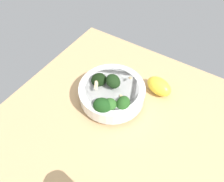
% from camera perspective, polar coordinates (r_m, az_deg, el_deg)
% --- Properties ---
extents(ground_plane, '(0.62, 0.62, 0.05)m').
position_cam_1_polar(ground_plane, '(0.57, 1.25, -9.25)').
color(ground_plane, tan).
extents(bowl_of_broccoli, '(0.18, 0.19, 0.10)m').
position_cam_1_polar(bowl_of_broccoli, '(0.56, -0.21, -0.57)').
color(bowl_of_broccoli, white).
rests_on(bowl_of_broccoli, ground_plane).
extents(lemon_wedge, '(0.09, 0.07, 0.05)m').
position_cam_1_polar(lemon_wedge, '(0.61, 13.11, 1.30)').
color(lemon_wedge, yellow).
rests_on(lemon_wedge, ground_plane).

